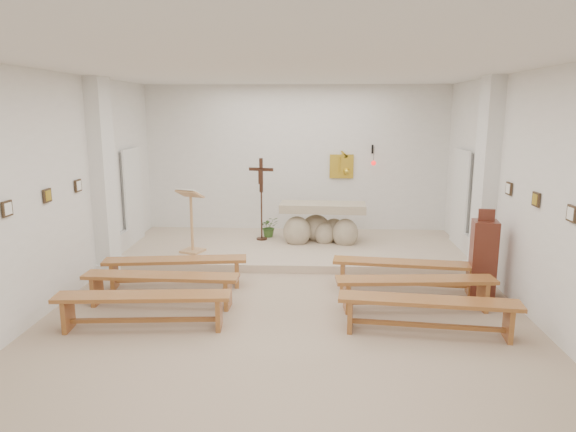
{
  "coord_description": "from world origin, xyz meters",
  "views": [
    {
      "loc": [
        0.35,
        -6.96,
        2.94
      ],
      "look_at": [
        -0.04,
        1.6,
        1.16
      ],
      "focal_mm": 32.0,
      "sensor_mm": 36.0,
      "label": 1
    }
  ],
  "objects_px": {
    "crucifix_stand": "(261,193)",
    "bench_right_front": "(405,269)",
    "bench_right_third": "(428,308)",
    "altar": "(321,226)",
    "lectern": "(191,221)",
    "bench_left_front": "(176,266)",
    "donation_pedestal": "(483,258)",
    "bench_left_second": "(161,282)",
    "bench_right_second": "(415,286)",
    "bench_left_third": "(143,303)"
  },
  "relations": [
    {
      "from": "crucifix_stand",
      "to": "bench_right_front",
      "type": "height_order",
      "value": "crucifix_stand"
    },
    {
      "from": "bench_right_third",
      "to": "altar",
      "type": "bearing_deg",
      "value": 113.63
    },
    {
      "from": "lectern",
      "to": "bench_left_front",
      "type": "height_order",
      "value": "lectern"
    },
    {
      "from": "lectern",
      "to": "donation_pedestal",
      "type": "distance_m",
      "value": 5.42
    },
    {
      "from": "bench_right_front",
      "to": "bench_left_second",
      "type": "bearing_deg",
      "value": -160.45
    },
    {
      "from": "bench_left_front",
      "to": "bench_right_front",
      "type": "bearing_deg",
      "value": -6.93
    },
    {
      "from": "crucifix_stand",
      "to": "bench_left_second",
      "type": "xyz_separation_m",
      "value": [
        -1.19,
        -3.56,
        -0.8
      ]
    },
    {
      "from": "altar",
      "to": "bench_left_front",
      "type": "distance_m",
      "value": 3.57
    },
    {
      "from": "bench_left_front",
      "to": "bench_right_second",
      "type": "distance_m",
      "value": 3.91
    },
    {
      "from": "bench_left_third",
      "to": "bench_right_third",
      "type": "xyz_separation_m",
      "value": [
        3.82,
        -0.0,
        0.0
      ]
    },
    {
      "from": "altar",
      "to": "crucifix_stand",
      "type": "xyz_separation_m",
      "value": [
        -1.3,
        0.15,
        0.67
      ]
    },
    {
      "from": "lectern",
      "to": "bench_right_third",
      "type": "bearing_deg",
      "value": -19.45
    },
    {
      "from": "altar",
      "to": "bench_right_third",
      "type": "bearing_deg",
      "value": -69.64
    },
    {
      "from": "crucifix_stand",
      "to": "bench_left_front",
      "type": "relative_size",
      "value": 0.75
    },
    {
      "from": "bench_right_front",
      "to": "bench_right_third",
      "type": "xyz_separation_m",
      "value": [
        0.0,
        -1.7,
        0.0
      ]
    },
    {
      "from": "crucifix_stand",
      "to": "donation_pedestal",
      "type": "xyz_separation_m",
      "value": [
        3.82,
        -2.87,
        -0.55
      ]
    },
    {
      "from": "bench_right_third",
      "to": "donation_pedestal",
      "type": "bearing_deg",
      "value": 58.52
    },
    {
      "from": "donation_pedestal",
      "to": "bench_right_third",
      "type": "height_order",
      "value": "donation_pedestal"
    },
    {
      "from": "altar",
      "to": "bench_left_third",
      "type": "distance_m",
      "value": 4.93
    },
    {
      "from": "bench_right_front",
      "to": "crucifix_stand",
      "type": "bearing_deg",
      "value": 141.18
    },
    {
      "from": "altar",
      "to": "crucifix_stand",
      "type": "distance_m",
      "value": 1.47
    },
    {
      "from": "altar",
      "to": "bench_right_front",
      "type": "height_order",
      "value": "altar"
    },
    {
      "from": "lectern",
      "to": "bench_right_third",
      "type": "height_order",
      "value": "lectern"
    },
    {
      "from": "altar",
      "to": "bench_left_second",
      "type": "distance_m",
      "value": 4.22
    },
    {
      "from": "bench_left_third",
      "to": "bench_right_front",
      "type": "bearing_deg",
      "value": 19.64
    },
    {
      "from": "bench_right_second",
      "to": "bench_right_third",
      "type": "distance_m",
      "value": 0.85
    },
    {
      "from": "bench_right_front",
      "to": "bench_left_third",
      "type": "bearing_deg",
      "value": -149.0
    },
    {
      "from": "crucifix_stand",
      "to": "donation_pedestal",
      "type": "distance_m",
      "value": 4.81
    },
    {
      "from": "bench_right_second",
      "to": "donation_pedestal",
      "type": "bearing_deg",
      "value": 26.26
    },
    {
      "from": "bench_left_front",
      "to": "bench_right_third",
      "type": "xyz_separation_m",
      "value": [
        3.82,
        -1.7,
        0.0
      ]
    },
    {
      "from": "altar",
      "to": "bench_left_front",
      "type": "height_order",
      "value": "altar"
    },
    {
      "from": "bench_right_third",
      "to": "bench_right_front",
      "type": "bearing_deg",
      "value": 96.26
    },
    {
      "from": "bench_left_front",
      "to": "crucifix_stand",
      "type": "bearing_deg",
      "value": 59.41
    },
    {
      "from": "lectern",
      "to": "bench_right_front",
      "type": "height_order",
      "value": "lectern"
    },
    {
      "from": "crucifix_stand",
      "to": "bench_left_front",
      "type": "xyz_separation_m",
      "value": [
        -1.19,
        -2.71,
        -0.8
      ]
    },
    {
      "from": "altar",
      "to": "bench_left_third",
      "type": "relative_size",
      "value": 0.77
    },
    {
      "from": "bench_right_front",
      "to": "bench_right_second",
      "type": "bearing_deg",
      "value": -83.0
    },
    {
      "from": "bench_left_front",
      "to": "bench_right_front",
      "type": "xyz_separation_m",
      "value": [
        3.82,
        0.0,
        0.0
      ]
    },
    {
      "from": "lectern",
      "to": "crucifix_stand",
      "type": "height_order",
      "value": "crucifix_stand"
    },
    {
      "from": "lectern",
      "to": "altar",
      "type": "bearing_deg",
      "value": 40.59
    },
    {
      "from": "donation_pedestal",
      "to": "crucifix_stand",
      "type": "bearing_deg",
      "value": 151.09
    },
    {
      "from": "bench_left_second",
      "to": "bench_right_second",
      "type": "distance_m",
      "value": 3.82
    },
    {
      "from": "crucifix_stand",
      "to": "bench_right_third",
      "type": "height_order",
      "value": "crucifix_stand"
    },
    {
      "from": "altar",
      "to": "bench_right_front",
      "type": "bearing_deg",
      "value": -59.5
    },
    {
      "from": "bench_left_front",
      "to": "bench_left_second",
      "type": "bearing_deg",
      "value": -96.93
    },
    {
      "from": "bench_right_front",
      "to": "bench_right_third",
      "type": "bearing_deg",
      "value": -83.0
    },
    {
      "from": "donation_pedestal",
      "to": "bench_left_front",
      "type": "relative_size",
      "value": 0.59
    },
    {
      "from": "bench_left_front",
      "to": "bench_right_third",
      "type": "bearing_deg",
      "value": -30.93
    },
    {
      "from": "lectern",
      "to": "bench_right_front",
      "type": "xyz_separation_m",
      "value": [
        3.92,
        -1.63,
        -0.42
      ]
    },
    {
      "from": "bench_left_front",
      "to": "bench_right_front",
      "type": "distance_m",
      "value": 3.82
    }
  ]
}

